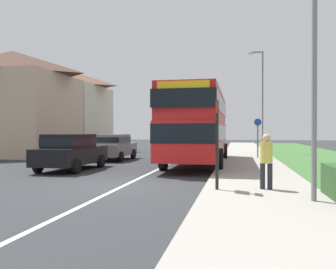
{
  "coord_description": "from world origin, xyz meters",
  "views": [
    {
      "loc": [
        3.56,
        -10.59,
        1.75
      ],
      "look_at": [
        0.62,
        4.18,
        1.6
      ],
      "focal_mm": 37.39,
      "sensor_mm": 36.0,
      "label": 1
    }
  ],
  "objects_px": {
    "bus_stop_sign": "(217,139)",
    "cycle_route_sign": "(258,136)",
    "double_decker_bus": "(198,124)",
    "parked_car_grey": "(114,146)",
    "street_lamp_mid": "(261,95)",
    "street_lamp_near": "(310,7)",
    "parked_car_black": "(71,150)",
    "pedestrian_at_stop": "(266,159)"
  },
  "relations": [
    {
      "from": "bus_stop_sign",
      "to": "parked_car_grey",
      "type": "bearing_deg",
      "value": 123.65
    },
    {
      "from": "double_decker_bus",
      "to": "parked_car_grey",
      "type": "height_order",
      "value": "double_decker_bus"
    },
    {
      "from": "parked_car_black",
      "to": "street_lamp_near",
      "type": "height_order",
      "value": "street_lamp_near"
    },
    {
      "from": "parked_car_black",
      "to": "street_lamp_mid",
      "type": "bearing_deg",
      "value": 56.04
    },
    {
      "from": "parked_car_grey",
      "to": "pedestrian_at_stop",
      "type": "bearing_deg",
      "value": -50.45
    },
    {
      "from": "parked_car_black",
      "to": "pedestrian_at_stop",
      "type": "relative_size",
      "value": 2.54
    },
    {
      "from": "parked_car_grey",
      "to": "pedestrian_at_stop",
      "type": "distance_m",
      "value": 12.69
    },
    {
      "from": "double_decker_bus",
      "to": "parked_car_black",
      "type": "bearing_deg",
      "value": -144.78
    },
    {
      "from": "parked_car_black",
      "to": "cycle_route_sign",
      "type": "height_order",
      "value": "cycle_route_sign"
    },
    {
      "from": "bus_stop_sign",
      "to": "street_lamp_mid",
      "type": "distance_m",
      "value": 18.57
    },
    {
      "from": "pedestrian_at_stop",
      "to": "street_lamp_mid",
      "type": "height_order",
      "value": "street_lamp_mid"
    },
    {
      "from": "bus_stop_sign",
      "to": "street_lamp_near",
      "type": "height_order",
      "value": "street_lamp_near"
    },
    {
      "from": "bus_stop_sign",
      "to": "cycle_route_sign",
      "type": "distance_m",
      "value": 12.47
    },
    {
      "from": "pedestrian_at_stop",
      "to": "cycle_route_sign",
      "type": "distance_m",
      "value": 12.03
    },
    {
      "from": "parked_car_black",
      "to": "street_lamp_mid",
      "type": "height_order",
      "value": "street_lamp_mid"
    },
    {
      "from": "street_lamp_near",
      "to": "parked_car_black",
      "type": "bearing_deg",
      "value": 146.93
    },
    {
      "from": "parked_car_black",
      "to": "cycle_route_sign",
      "type": "xyz_separation_m",
      "value": [
        8.53,
        7.69,
        0.54
      ]
    },
    {
      "from": "parked_car_grey",
      "to": "street_lamp_near",
      "type": "xyz_separation_m",
      "value": [
        8.94,
        -11.29,
        3.77
      ]
    },
    {
      "from": "double_decker_bus",
      "to": "parked_car_grey",
      "type": "bearing_deg",
      "value": 161.92
    },
    {
      "from": "street_lamp_near",
      "to": "street_lamp_mid",
      "type": "bearing_deg",
      "value": 89.54
    },
    {
      "from": "bus_stop_sign",
      "to": "cycle_route_sign",
      "type": "bearing_deg",
      "value": 81.77
    },
    {
      "from": "bus_stop_sign",
      "to": "street_lamp_mid",
      "type": "xyz_separation_m",
      "value": [
        2.37,
        18.18,
        2.98
      ]
    },
    {
      "from": "street_lamp_near",
      "to": "bus_stop_sign",
      "type": "bearing_deg",
      "value": 151.98
    },
    {
      "from": "parked_car_grey",
      "to": "street_lamp_mid",
      "type": "distance_m",
      "value": 12.7
    },
    {
      "from": "cycle_route_sign",
      "to": "street_lamp_mid",
      "type": "height_order",
      "value": "street_lamp_mid"
    },
    {
      "from": "bus_stop_sign",
      "to": "street_lamp_mid",
      "type": "height_order",
      "value": "street_lamp_mid"
    },
    {
      "from": "street_lamp_near",
      "to": "street_lamp_mid",
      "type": "distance_m",
      "value": 19.35
    },
    {
      "from": "street_lamp_near",
      "to": "street_lamp_mid",
      "type": "height_order",
      "value": "street_lamp_near"
    },
    {
      "from": "cycle_route_sign",
      "to": "street_lamp_mid",
      "type": "distance_m",
      "value": 6.63
    },
    {
      "from": "pedestrian_at_stop",
      "to": "street_lamp_near",
      "type": "relative_size",
      "value": 0.21
    },
    {
      "from": "double_decker_bus",
      "to": "bus_stop_sign",
      "type": "bearing_deg",
      "value": -80.17
    },
    {
      "from": "bus_stop_sign",
      "to": "street_lamp_near",
      "type": "bearing_deg",
      "value": -28.02
    },
    {
      "from": "street_lamp_near",
      "to": "parked_car_grey",
      "type": "bearing_deg",
      "value": 128.38
    },
    {
      "from": "parked_car_grey",
      "to": "cycle_route_sign",
      "type": "height_order",
      "value": "cycle_route_sign"
    },
    {
      "from": "double_decker_bus",
      "to": "cycle_route_sign",
      "type": "height_order",
      "value": "double_decker_bus"
    },
    {
      "from": "cycle_route_sign",
      "to": "street_lamp_near",
      "type": "height_order",
      "value": "street_lamp_near"
    },
    {
      "from": "parked_car_black",
      "to": "bus_stop_sign",
      "type": "xyz_separation_m",
      "value": [
        6.74,
        -4.65,
        0.65
      ]
    },
    {
      "from": "cycle_route_sign",
      "to": "street_lamp_mid",
      "type": "xyz_separation_m",
      "value": [
        0.58,
        5.84,
        3.09
      ]
    },
    {
      "from": "pedestrian_at_stop",
      "to": "cycle_route_sign",
      "type": "xyz_separation_m",
      "value": [
        0.43,
        12.02,
        0.45
      ]
    },
    {
      "from": "parked_car_black",
      "to": "bus_stop_sign",
      "type": "distance_m",
      "value": 8.22
    },
    {
      "from": "double_decker_bus",
      "to": "bus_stop_sign",
      "type": "relative_size",
      "value": 4.04
    },
    {
      "from": "parked_car_black",
      "to": "cycle_route_sign",
      "type": "distance_m",
      "value": 11.49
    }
  ]
}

